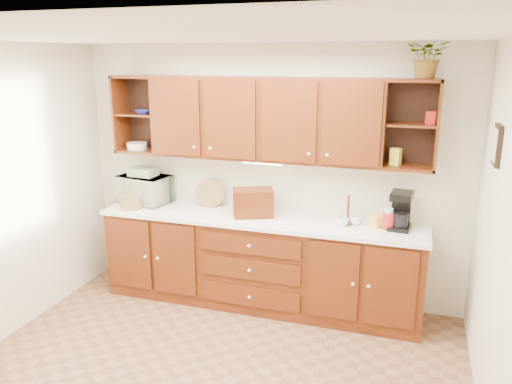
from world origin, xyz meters
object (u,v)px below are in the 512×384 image
Objects in this scene: microwave at (144,189)px; coffee_maker at (401,211)px; potted_plant at (429,56)px; bread_box at (253,203)px.

coffee_maker is at bearing 8.69° from microwave.
coffee_maker is 0.93× the size of potted_plant.
coffee_maker is at bearing -166.22° from potted_plant.
potted_plant reaches higher than microwave.
potted_plant is at bearing 20.42° from coffee_maker.
coffee_maker is 1.38m from potted_plant.
potted_plant is (2.80, -0.01, 1.39)m from microwave.
bread_box is (1.27, -0.10, -0.01)m from microwave.
potted_plant reaches higher than bread_box.
microwave is 1.37× the size of bread_box.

